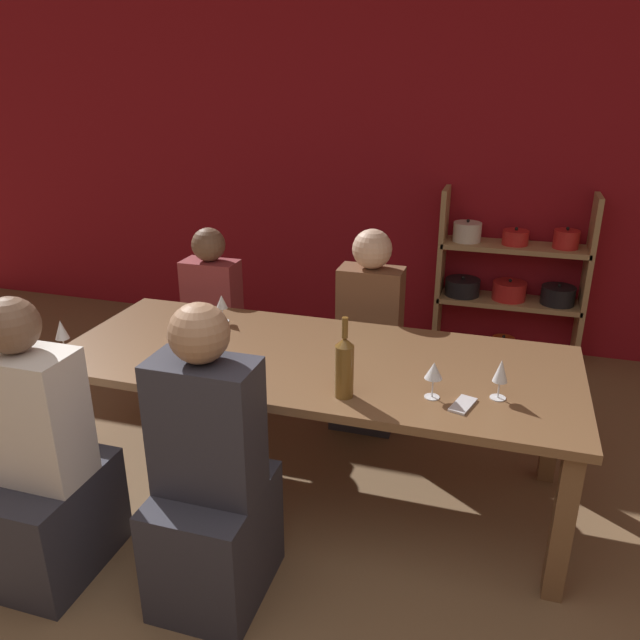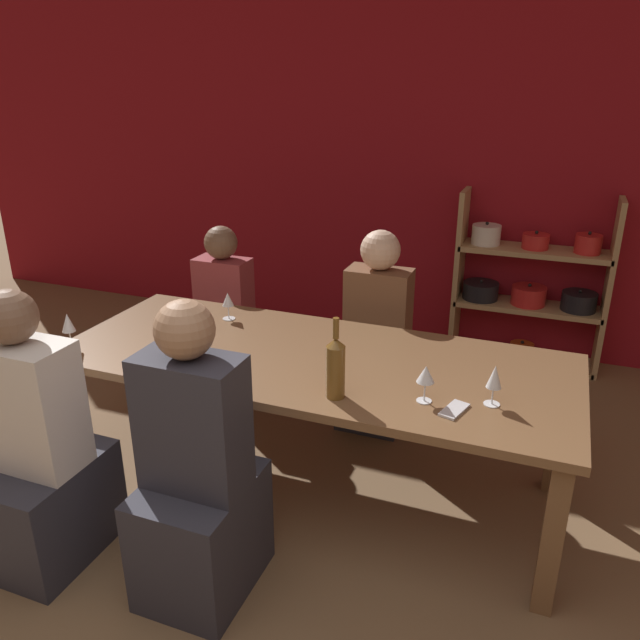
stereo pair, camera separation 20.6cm
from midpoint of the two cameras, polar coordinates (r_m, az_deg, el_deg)
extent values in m
cube|color=maroon|center=(4.81, 8.00, 13.71)|extent=(8.80, 0.06, 2.70)
cube|color=tan|center=(4.74, 9.75, 4.42)|extent=(0.04, 0.30, 1.24)
cube|color=tan|center=(4.73, 21.96, 3.11)|extent=(0.04, 0.30, 1.24)
cube|color=tan|center=(4.92, 15.15, -2.89)|extent=(1.01, 0.30, 0.04)
cylinder|color=#E0561E|center=(4.89, 15.23, -2.16)|extent=(0.17, 0.17, 0.10)
sphere|color=black|center=(4.86, 15.30, -1.49)|extent=(0.02, 0.02, 0.02)
cube|color=tan|center=(4.76, 15.63, 1.63)|extent=(1.01, 0.30, 0.04)
cylinder|color=black|center=(4.75, 11.68, 2.97)|extent=(0.26, 0.26, 0.12)
sphere|color=black|center=(4.73, 11.75, 3.81)|extent=(0.02, 0.02, 0.02)
cylinder|color=red|center=(4.74, 15.73, 2.59)|extent=(0.24, 0.24, 0.13)
sphere|color=black|center=(4.71, 15.83, 3.48)|extent=(0.02, 0.02, 0.02)
cylinder|color=black|center=(4.75, 19.78, 2.13)|extent=(0.24, 0.24, 0.13)
sphere|color=black|center=(4.72, 19.89, 3.00)|extent=(0.02, 0.02, 0.02)
cube|color=tan|center=(4.65, 16.14, 6.42)|extent=(1.01, 0.30, 0.04)
cylinder|color=silver|center=(4.64, 12.07, 7.88)|extent=(0.20, 0.20, 0.14)
sphere|color=black|center=(4.62, 12.15, 8.85)|extent=(0.02, 0.02, 0.02)
cylinder|color=red|center=(4.63, 16.22, 7.25)|extent=(0.18, 0.18, 0.10)
sphere|color=black|center=(4.62, 16.31, 8.00)|extent=(0.02, 0.02, 0.02)
cylinder|color=red|center=(4.64, 20.41, 6.93)|extent=(0.17, 0.17, 0.13)
sphere|color=black|center=(4.62, 20.53, 7.83)|extent=(0.02, 0.02, 0.02)
cube|color=brown|center=(2.99, -2.54, -3.74)|extent=(2.46, 0.99, 0.04)
cube|color=brown|center=(3.39, -23.89, -9.51)|extent=(0.08, 0.08, 0.69)
cube|color=brown|center=(2.69, 19.17, -17.41)|extent=(0.08, 0.08, 0.69)
cube|color=brown|center=(3.96, -16.29, -3.86)|extent=(0.08, 0.08, 0.69)
cube|color=brown|center=(3.39, 18.95, -8.71)|extent=(0.08, 0.08, 0.69)
cylinder|color=brown|center=(2.57, -0.07, -4.75)|extent=(0.08, 0.08, 0.23)
cone|color=brown|center=(2.52, -0.07, -2.05)|extent=(0.08, 0.08, 0.04)
cylinder|color=brown|center=(2.49, -0.07, -0.74)|extent=(0.03, 0.03, 0.09)
cylinder|color=white|center=(3.45, -10.57, -0.12)|extent=(0.07, 0.07, 0.00)
cylinder|color=white|center=(3.44, -10.61, 0.49)|extent=(0.01, 0.01, 0.07)
cone|color=white|center=(3.41, -10.69, 1.64)|extent=(0.06, 0.06, 0.07)
cylinder|color=white|center=(2.68, 13.83, -6.95)|extent=(0.07, 0.07, 0.00)
cylinder|color=white|center=(2.67, 13.91, -6.21)|extent=(0.01, 0.01, 0.07)
cone|color=white|center=(2.63, 14.07, -4.55)|extent=(0.06, 0.06, 0.10)
cylinder|color=maroon|center=(2.64, 14.02, -5.04)|extent=(0.03, 0.03, 0.04)
cylinder|color=white|center=(3.01, -12.35, -3.61)|extent=(0.06, 0.06, 0.00)
cylinder|color=white|center=(2.99, -12.41, -2.90)|extent=(0.01, 0.01, 0.08)
cone|color=white|center=(2.96, -12.52, -1.58)|extent=(0.08, 0.08, 0.07)
cylinder|color=white|center=(2.79, -13.93, -5.84)|extent=(0.07, 0.07, 0.00)
cylinder|color=white|center=(2.77, -14.00, -5.22)|extent=(0.01, 0.01, 0.06)
cone|color=white|center=(2.74, -14.14, -3.73)|extent=(0.06, 0.06, 0.10)
cylinder|color=maroon|center=(2.75, -14.10, -4.20)|extent=(0.03, 0.03, 0.04)
cylinder|color=white|center=(2.64, 7.98, -7.02)|extent=(0.06, 0.06, 0.00)
cylinder|color=white|center=(2.62, 8.03, -6.16)|extent=(0.01, 0.01, 0.09)
cone|color=white|center=(2.58, 8.12, -4.62)|extent=(0.07, 0.07, 0.07)
cylinder|color=beige|center=(2.59, 8.10, -4.96)|extent=(0.04, 0.04, 0.03)
cylinder|color=white|center=(3.27, -23.95, -2.96)|extent=(0.06, 0.06, 0.00)
cylinder|color=white|center=(3.25, -24.06, -2.26)|extent=(0.01, 0.01, 0.08)
cone|color=white|center=(3.22, -24.30, -0.83)|extent=(0.06, 0.06, 0.09)
cube|color=silver|center=(2.59, 10.71, -7.65)|extent=(0.11, 0.16, 0.01)
cube|color=#2D2D38|center=(3.04, -25.43, -16.20)|extent=(0.43, 0.54, 0.46)
cube|color=silver|center=(2.78, -27.09, -7.82)|extent=(0.43, 0.24, 0.55)
sphere|color=brown|center=(2.63, -28.49, -0.46)|extent=(0.22, 0.22, 0.22)
cube|color=#2D2D38|center=(3.85, 2.86, -6.11)|extent=(0.37, 0.46, 0.41)
cube|color=brown|center=(3.65, 3.00, 0.57)|extent=(0.37, 0.20, 0.55)
sphere|color=beige|center=(3.53, 3.12, 6.49)|extent=(0.23, 0.23, 0.23)
cube|color=#2D2D38|center=(2.70, -11.87, -19.11)|extent=(0.40, 0.50, 0.50)
cube|color=#2D2D38|center=(2.40, -12.82, -9.62)|extent=(0.40, 0.22, 0.54)
sphere|color=#9E7556|center=(2.23, -13.62, -1.22)|extent=(0.22, 0.22, 0.22)
cube|color=#2D2D38|center=(4.17, -10.85, -3.95)|extent=(0.35, 0.43, 0.44)
cube|color=#99383D|center=(4.00, -11.31, 2.00)|extent=(0.35, 0.19, 0.48)
sphere|color=brown|center=(3.90, -11.67, 6.75)|extent=(0.21, 0.21, 0.21)
camera|label=1|loc=(0.10, -91.96, -0.78)|focal=35.00mm
camera|label=2|loc=(0.10, 88.04, 0.78)|focal=35.00mm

